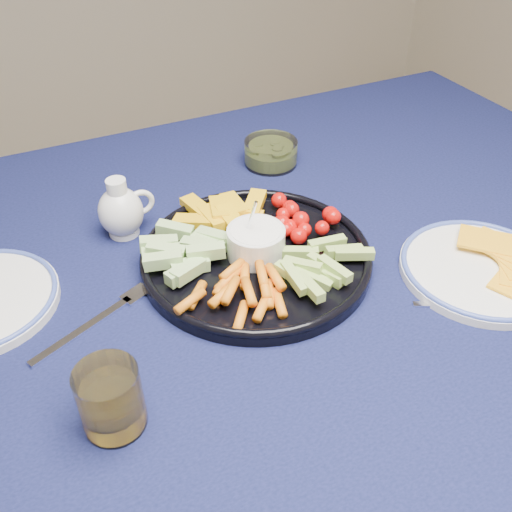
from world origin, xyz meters
name	(u,v)px	position (x,y,z in m)	size (l,w,h in m)	color
dining_table	(219,323)	(0.00, 0.00, 0.66)	(1.67, 1.07, 0.75)	#4F2A1A
crudite_platter	(254,253)	(0.07, 0.01, 0.77)	(0.35, 0.35, 0.11)	black
creamer_pitcher	(121,211)	(-0.09, 0.18, 0.79)	(0.09, 0.07, 0.10)	silver
pickle_bowl	(271,154)	(0.23, 0.28, 0.77)	(0.10, 0.10, 0.05)	white
cheese_plate	(481,267)	(0.36, -0.15, 0.76)	(0.24, 0.24, 0.03)	white
juice_tumbler	(111,402)	(-0.20, -0.18, 0.78)	(0.07, 0.07, 0.08)	white
fork_left	(102,317)	(-0.17, 0.00, 0.75)	(0.18, 0.09, 0.00)	silver
fork_right	(477,306)	(0.30, -0.21, 0.75)	(0.14, 0.08, 0.00)	silver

